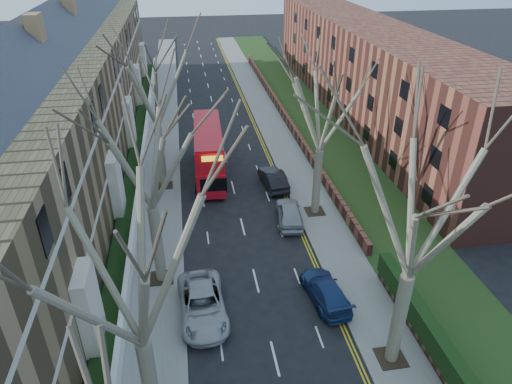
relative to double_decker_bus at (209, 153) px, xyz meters
name	(u,v)px	position (x,y,z in m)	size (l,w,h in m)	color
pavement_left	(163,137)	(-4.26, 9.29, -2.03)	(3.00, 102.00, 0.12)	slate
pavement_right	(275,130)	(7.74, 9.29, -2.03)	(3.00, 102.00, 0.12)	slate
terrace_left	(59,118)	(-11.90, 1.29, 3.44)	(9.70, 78.00, 13.60)	olive
flats_right	(367,70)	(19.20, 13.29, 2.89)	(13.97, 54.00, 10.00)	brown
front_wall_left	(142,166)	(-5.91, 1.29, -1.47)	(0.30, 78.00, 1.00)	white
grass_verge_right	(315,127)	(12.24, 9.29, -1.94)	(6.00, 102.00, 0.06)	#243D16
tree_left_mid	(127,252)	(-3.96, -23.71, 7.47)	(10.50, 10.50, 14.71)	brown
tree_left_far	(144,141)	(-3.96, -13.71, 7.15)	(10.15, 10.15, 14.22)	brown
tree_left_dist	(152,74)	(-3.96, -1.71, 7.47)	(10.50, 10.50, 14.71)	brown
tree_right_mid	(425,194)	(7.44, -21.71, 7.47)	(10.50, 10.50, 14.71)	brown
tree_right_far	(323,95)	(7.44, -7.71, 7.15)	(10.15, 10.15, 14.22)	brown
double_decker_bus	(209,153)	(0.00, 0.00, 0.00)	(2.89, 10.19, 4.26)	red
car_left_far	(203,304)	(-1.63, -17.07, -1.33)	(2.52, 5.46, 1.52)	#A7A8AC
car_right_near	(325,291)	(5.43, -17.00, -1.43)	(1.85, 4.55, 1.32)	navy
car_right_mid	(289,213)	(5.24, -8.57, -1.33)	(1.78, 4.42, 1.51)	#9DA1A6
car_right_far	(273,178)	(5.11, -3.06, -1.34)	(1.58, 4.53, 1.49)	black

